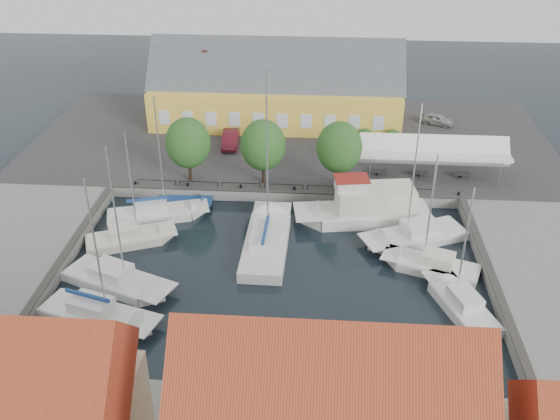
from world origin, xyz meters
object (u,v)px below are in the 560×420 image
tent_canopy (434,151)px  east_boat_a (416,237)px  car_silver (437,119)px  west_boat_b (129,240)px  center_sailboat (267,243)px  launch_nw (184,205)px  trawler (368,210)px  east_boat_c (461,306)px  west_boat_d (97,317)px  launch_sw (76,358)px  car_red (230,139)px  east_boat_b (433,268)px  west_boat_a (156,215)px  warehouse (272,91)px  west_boat_c (117,282)px

tent_canopy → east_boat_a: (-2.47, -10.11, -3.42)m
car_silver → west_boat_b: west_boat_b is taller
center_sailboat → launch_nw: size_ratio=2.94×
tent_canopy → trawler: size_ratio=1.13×
east_boat_c → west_boat_d: bearing=-173.2°
launch_nw → east_boat_a: bearing=-12.2°
launch_nw → launch_sw: bearing=-97.7°
trawler → launch_sw: 27.19m
launch_sw → launch_nw: 20.56m
car_red → center_sailboat: bearing=-76.3°
east_boat_b → launch_nw: (-21.38, 8.87, -0.17)m
west_boat_b → east_boat_a: bearing=5.1°
east_boat_a → west_boat_a: (-22.66, 2.05, 0.01)m
launch_sw → west_boat_b: bearing=92.0°
launch_nw → warehouse: bearing=71.6°
warehouse → center_sailboat: (1.75, -25.94, -4.07)m
car_silver → center_sailboat: bearing=170.9°
tent_canopy → west_boat_b: 29.23m
east_boat_b → west_boat_a: west_boat_a is taller
center_sailboat → east_boat_b: 13.38m
trawler → launch_nw: bearing=175.2°
car_silver → west_boat_c: west_boat_c is taller
car_silver → warehouse: bearing=114.2°
west_boat_b → west_boat_c: size_ratio=0.86×
warehouse → trawler: warehouse is taller
east_boat_a → west_boat_d: east_boat_a is taller
warehouse → west_boat_b: bearing=-110.4°
east_boat_a → west_boat_c: (-23.13, -7.98, -0.00)m
center_sailboat → warehouse: bearing=93.9°
car_red → center_sailboat: (5.49, -17.96, -1.41)m
east_boat_c → west_boat_c: 25.26m
west_boat_b → west_boat_d: bearing=-86.6°
east_boat_c → launch_nw: (-22.71, 13.49, -0.17)m
car_silver → west_boat_b: (-28.86, -25.86, -1.39)m
warehouse → tent_canopy: warehouse is taller
tent_canopy → car_red: bearing=163.9°
launch_nw → west_boat_c: bearing=-101.5°
car_red → east_boat_a: (17.87, -15.99, -1.51)m
east_boat_c → launch_sw: bearing=-164.9°
west_boat_c → launch_sw: 7.94m
warehouse → east_boat_b: size_ratio=2.75×
car_silver → center_sailboat: 31.04m
east_boat_c → west_boat_a: (-24.76, 11.08, 0.01)m
east_boat_b → east_boat_c: 4.81m
east_boat_b → tent_canopy: bearing=83.3°
warehouse → center_sailboat: 26.31m
car_red → launch_sw: 32.42m
west_boat_a → east_boat_a: bearing=-5.2°
launch_sw → launch_nw: launch_sw is taller
car_silver → east_boat_c: bearing=-160.1°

